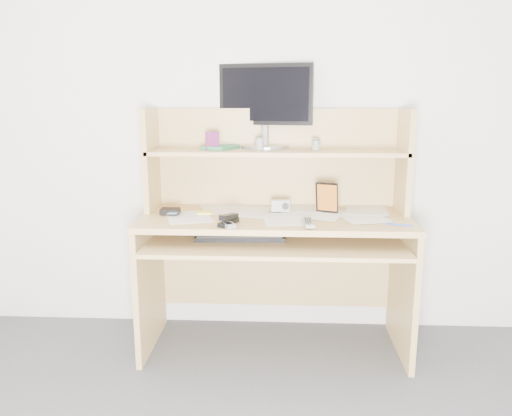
{
  "coord_description": "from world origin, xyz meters",
  "views": [
    {
      "loc": [
        0.02,
        -1.07,
        1.35
      ],
      "look_at": [
        -0.1,
        1.43,
        0.8
      ],
      "focal_mm": 35.0,
      "sensor_mm": 36.0,
      "label": 1
    }
  ],
  "objects_px": {
    "tv_remote": "(308,223)",
    "desk": "(275,222)",
    "monitor": "(265,103)",
    "keyboard": "(240,236)",
    "game_case": "(327,198)"
  },
  "relations": [
    {
      "from": "game_case",
      "to": "monitor",
      "type": "bearing_deg",
      "value": 166.49
    },
    {
      "from": "keyboard",
      "to": "tv_remote",
      "type": "xyz_separation_m",
      "value": [
        0.34,
        -0.11,
        0.1
      ]
    },
    {
      "from": "desk",
      "to": "keyboard",
      "type": "bearing_deg",
      "value": -135.93
    },
    {
      "from": "desk",
      "to": "monitor",
      "type": "distance_m",
      "value": 0.67
    },
    {
      "from": "tv_remote",
      "to": "game_case",
      "type": "distance_m",
      "value": 0.29
    },
    {
      "from": "keyboard",
      "to": "game_case",
      "type": "height_order",
      "value": "game_case"
    },
    {
      "from": "desk",
      "to": "monitor",
      "type": "bearing_deg",
      "value": 108.32
    },
    {
      "from": "game_case",
      "to": "monitor",
      "type": "height_order",
      "value": "monitor"
    },
    {
      "from": "desk",
      "to": "tv_remote",
      "type": "xyz_separation_m",
      "value": [
        0.16,
        -0.28,
        0.07
      ]
    },
    {
      "from": "game_case",
      "to": "keyboard",
      "type": "bearing_deg",
      "value": -142.27
    },
    {
      "from": "tv_remote",
      "to": "game_case",
      "type": "height_order",
      "value": "game_case"
    },
    {
      "from": "desk",
      "to": "keyboard",
      "type": "distance_m",
      "value": 0.25
    },
    {
      "from": "tv_remote",
      "to": "desk",
      "type": "bearing_deg",
      "value": 112.97
    },
    {
      "from": "monitor",
      "to": "desk",
      "type": "bearing_deg",
      "value": -59.94
    },
    {
      "from": "desk",
      "to": "tv_remote",
      "type": "relative_size",
      "value": 8.52
    }
  ]
}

